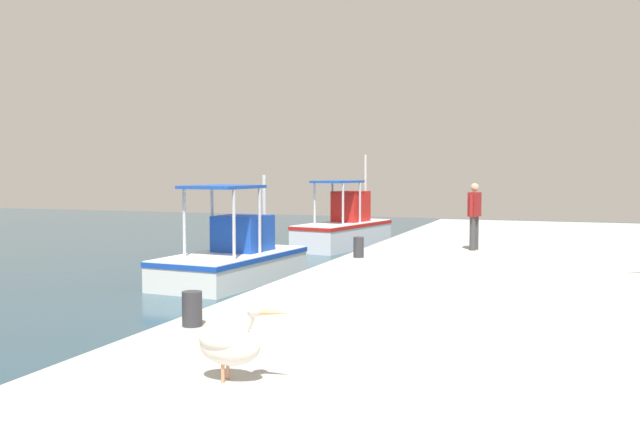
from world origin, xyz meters
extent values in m
cube|color=#B2B2AD|center=(0.00, -5.00, 0.40)|extent=(36.00, 10.00, 0.80)
cube|color=white|center=(4.23, 3.01, 0.38)|extent=(4.76, 2.48, 0.75)
cube|color=#1947B7|center=(4.23, 3.01, 0.67)|extent=(4.81, 2.52, 0.12)
cube|color=#1947B7|center=(4.80, 2.96, 1.22)|extent=(1.39, 1.35, 0.94)
cylinder|color=silver|center=(3.14, 2.39, 1.59)|extent=(0.08, 0.08, 1.68)
cylinder|color=silver|center=(3.27, 3.83, 1.59)|extent=(0.08, 0.08, 1.68)
cylinder|color=silver|center=(4.37, 2.27, 1.59)|extent=(0.08, 0.08, 1.68)
cylinder|color=silver|center=(4.50, 3.71, 1.59)|extent=(0.08, 0.08, 1.68)
cube|color=#1E4CB2|center=(3.82, 3.05, 2.47)|extent=(1.99, 1.68, 0.08)
cylinder|color=silver|center=(5.95, 2.86, 1.76)|extent=(0.10, 0.10, 2.01)
cube|color=white|center=(12.84, 2.74, 0.47)|extent=(5.06, 2.56, 0.94)
cube|color=red|center=(12.84, 2.74, 0.86)|extent=(5.11, 2.60, 0.12)
cube|color=red|center=(13.44, 2.63, 1.52)|extent=(1.52, 1.24, 1.15)
cylinder|color=silver|center=(11.66, 2.37, 1.69)|extent=(0.08, 0.08, 1.48)
cylinder|color=silver|center=(11.89, 3.52, 1.69)|extent=(0.08, 0.08, 1.48)
cylinder|color=silver|center=(12.95, 2.12, 1.69)|extent=(0.08, 0.08, 1.48)
cylinder|color=silver|center=(13.17, 3.28, 1.69)|extent=(0.08, 0.08, 1.48)
cube|color=#1E4CB2|center=(12.42, 2.82, 2.47)|extent=(2.15, 1.58, 0.08)
cylinder|color=silver|center=(14.62, 2.40, 2.22)|extent=(0.10, 0.10, 2.55)
cylinder|color=tan|center=(-5.92, -2.02, 0.91)|extent=(0.04, 0.04, 0.22)
cylinder|color=tan|center=(-5.80, -2.01, 0.91)|extent=(0.04, 0.04, 0.22)
ellipsoid|color=white|center=(-5.86, -2.06, 1.16)|extent=(0.36, 0.66, 0.40)
ellipsoid|color=silver|center=(-5.86, -2.01, 1.22)|extent=(0.40, 0.56, 0.28)
cylinder|color=white|center=(-5.84, -2.25, 1.38)|extent=(0.10, 0.20, 0.27)
sphere|color=white|center=(-5.84, -2.34, 1.54)|extent=(0.17, 0.17, 0.16)
cone|color=#F2B272|center=(-5.83, -2.54, 1.52)|extent=(0.09, 0.30, 0.07)
cylinder|color=#3F3F42|center=(6.75, -2.88, 1.24)|extent=(0.16, 0.16, 0.89)
cylinder|color=#3F3F42|center=(6.55, -2.83, 1.24)|extent=(0.16, 0.16, 0.89)
cube|color=maroon|center=(6.65, -2.85, 2.00)|extent=(0.43, 0.32, 0.63)
cylinder|color=maroon|center=(6.88, -2.91, 1.98)|extent=(0.10, 0.10, 0.60)
cylinder|color=maroon|center=(6.41, -2.79, 1.98)|extent=(0.10, 0.10, 0.60)
sphere|color=tan|center=(6.65, -2.85, 2.45)|extent=(0.22, 0.22, 0.22)
cylinder|color=#333338|center=(-3.79, -0.45, 1.03)|extent=(0.27, 0.27, 0.47)
cylinder|color=#333338|center=(4.10, -0.45, 1.05)|extent=(0.25, 0.25, 0.49)
camera|label=1|loc=(-12.07, -5.23, 2.91)|focal=39.61mm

